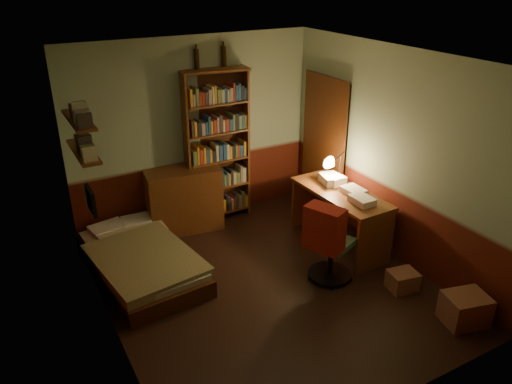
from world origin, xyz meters
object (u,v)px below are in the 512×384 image
bed (140,252)px  dresser (184,199)px  desk_lamp (341,157)px  cardboard_box_b (403,281)px  office_chair (332,237)px  cardboard_box_a (465,309)px  desk (339,218)px  mini_stereo (200,158)px  bookshelf (217,147)px

bed → dresser: size_ratio=1.85×
desk_lamp → cardboard_box_b: (-0.19, -1.51, -0.98)m
dresser → desk_lamp: 2.22m
dresser → office_chair: (1.06, -1.99, 0.11)m
cardboard_box_a → office_chair: bearing=118.6°
desk → cardboard_box_b: desk is taller
dresser → mini_stereo: 0.61m
bed → cardboard_box_b: 3.10m
bookshelf → cardboard_box_a: size_ratio=4.99×
bookshelf → desk: 1.95m
dresser → desk_lamp: size_ratio=1.57×
mini_stereo → cardboard_box_a: 3.84m
dresser → cardboard_box_a: size_ratio=2.32×
cardboard_box_a → bookshelf: bearing=109.6°
bed → desk_lamp: desk_lamp is taller
bookshelf → cardboard_box_b: (1.07, -2.67, -0.97)m
office_chair → cardboard_box_b: (0.59, -0.60, -0.44)m
office_chair → cardboard_box_a: 1.58m
office_chair → cardboard_box_b: bearing=-68.2°
desk_lamp → cardboard_box_a: (-0.04, -2.25, -0.93)m
desk → desk_lamp: size_ratio=2.23×
dresser → desk_lamp: bearing=-23.5°
cardboard_box_a → cardboard_box_b: 0.76m
desk → office_chair: bearing=-135.5°
bed → bookshelf: 1.88m
cardboard_box_a → cardboard_box_b: bearing=101.1°
mini_stereo → bookshelf: 0.29m
dresser → bookshelf: size_ratio=0.46×
dresser → desk: 2.14m
mini_stereo → office_chair: office_chair is taller
desk → cardboard_box_a: (0.17, -1.93, -0.22)m
office_chair → cardboard_box_b: size_ratio=3.51×
bed → cardboard_box_a: bearing=-48.4°
mini_stereo → bookshelf: bookshelf is taller
bed → mini_stereo: mini_stereo is taller
desk_lamp → dresser: bearing=145.1°
desk → desk_lamp: (0.22, 0.33, 0.71)m
bed → desk_lamp: (2.71, -0.28, 0.81)m
desk_lamp → cardboard_box_a: size_ratio=1.48×
dresser → cardboard_box_a: 3.79m
mini_stereo → office_chair: (0.74, -2.11, -0.40)m
office_chair → desk: bearing=23.5°
bed → mini_stereo: bearing=32.5°
bed → desk: desk is taller
bed → cardboard_box_b: (2.53, -1.79, -0.17)m
mini_stereo → bookshelf: size_ratio=0.10×
desk → cardboard_box_a: bearing=-86.5°
mini_stereo → bed: bearing=-127.5°
bookshelf → desk_lamp: 1.72m
dresser → cardboard_box_a: bearing=-54.8°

